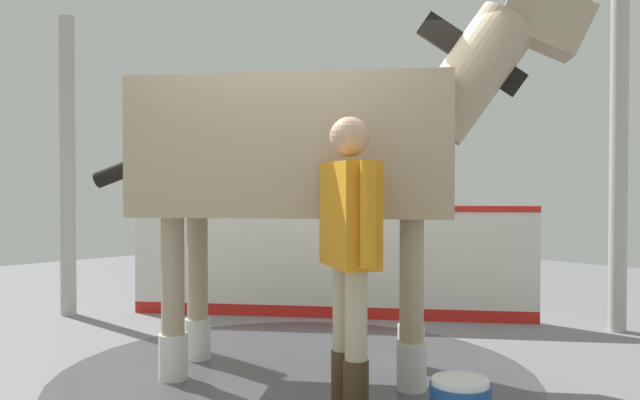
% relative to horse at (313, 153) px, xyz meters
% --- Properties ---
extents(ground_plane, '(16.00, 16.00, 0.02)m').
position_rel_horse_xyz_m(ground_plane, '(-0.12, -0.12, -1.60)').
color(ground_plane, gray).
extents(wet_patch, '(3.43, 3.43, 0.00)m').
position_rel_horse_xyz_m(wet_patch, '(-0.10, -0.08, -1.59)').
color(wet_patch, '#4C4C54').
rests_on(wet_patch, ground).
extents(barrier_wall, '(3.33, 2.65, 1.16)m').
position_rel_horse_xyz_m(barrier_wall, '(-1.30, 1.45, -1.05)').
color(barrier_wall, silver).
rests_on(barrier_wall, ground).
extents(roof_post_near, '(0.16, 0.16, 3.13)m').
position_rel_horse_xyz_m(roof_post_near, '(0.99, 2.97, -0.02)').
color(roof_post_near, '#B7B2A8').
rests_on(roof_post_near, ground).
extents(roof_post_far, '(0.16, 0.16, 3.13)m').
position_rel_horse_xyz_m(roof_post_far, '(-3.31, -0.43, -0.02)').
color(roof_post_far, '#B7B2A8').
rests_on(roof_post_far, ground).
extents(horse, '(2.92, 2.41, 2.76)m').
position_rel_horse_xyz_m(horse, '(0.00, 0.00, 0.00)').
color(horse, tan).
rests_on(horse, ground).
extents(handler, '(0.63, 0.43, 1.76)m').
position_rel_horse_xyz_m(handler, '(0.72, -0.38, -0.56)').
color(handler, '#47331E').
rests_on(handler, ground).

